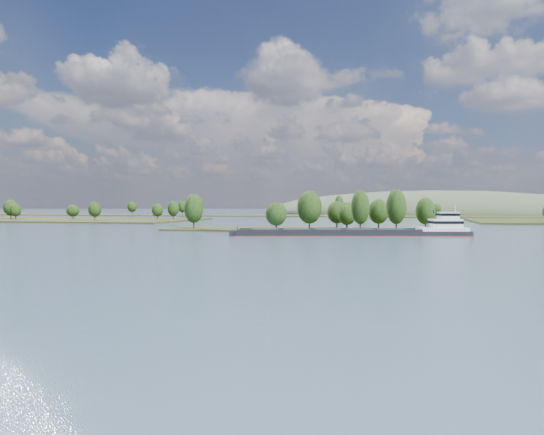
# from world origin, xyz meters

# --- Properties ---
(ground) EXTENTS (1800.00, 1800.00, 0.00)m
(ground) POSITION_xyz_m (0.00, 120.00, 0.00)
(ground) COLOR #3C5469
(ground) RESTS_ON ground
(tree_island) EXTENTS (100.00, 32.96, 15.24)m
(tree_island) POSITION_xyz_m (5.95, 178.52, 4.25)
(tree_island) COLOR #252C13
(tree_island) RESTS_ON ground
(back_shoreline) EXTENTS (900.00, 60.00, 16.30)m
(back_shoreline) POSITION_xyz_m (7.02, 399.82, 0.67)
(back_shoreline) COLOR #252C13
(back_shoreline) RESTS_ON ground
(hill_west) EXTENTS (320.00, 160.00, 44.00)m
(hill_west) POSITION_xyz_m (60.00, 500.00, 0.00)
(hill_west) COLOR #3A4731
(hill_west) RESTS_ON ground
(cargo_barge) EXTENTS (72.88, 25.59, 9.86)m
(cargo_barge) POSITION_xyz_m (24.00, 155.59, 1.24)
(cargo_barge) COLOR black
(cargo_barge) RESTS_ON ground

